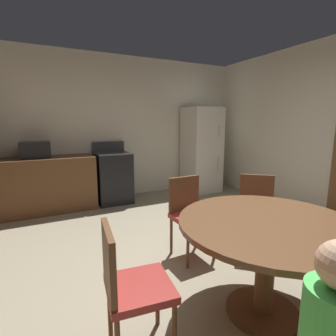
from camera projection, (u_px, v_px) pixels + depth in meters
name	position (u px, v px, depth m)	size (l,w,h in m)	color
ground_plane	(200.00, 270.00, 2.59)	(14.00, 14.00, 0.00)	gray
wall_back	(116.00, 128.00, 4.99)	(5.40, 0.12, 2.70)	silver
kitchen_counter	(35.00, 186.00, 4.15)	(1.87, 0.60, 0.90)	brown
oven_range	(113.00, 177.00, 4.72)	(0.60, 0.60, 1.10)	black
refrigerator	(201.00, 150.00, 5.43)	(0.68, 0.68, 1.76)	silver
microwave	(35.00, 150.00, 4.07)	(0.44, 0.32, 0.26)	black
dining_table	(267.00, 240.00, 1.91)	(1.32, 1.32, 0.76)	brown
chair_northeast	(256.00, 208.00, 2.92)	(0.56, 0.56, 0.87)	brown
chair_west	(129.00, 283.00, 1.57)	(0.44, 0.44, 0.87)	brown
chair_north	(189.00, 211.00, 2.82)	(0.42, 0.42, 0.87)	brown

